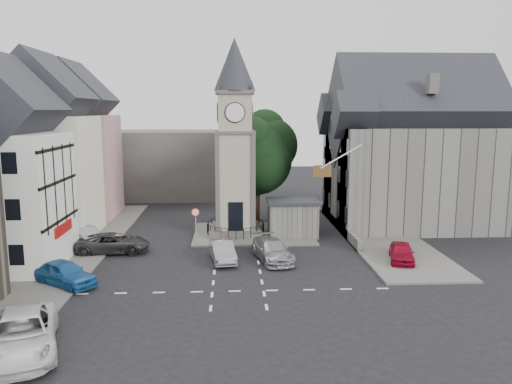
{
  "coord_description": "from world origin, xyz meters",
  "views": [
    {
      "loc": [
        -0.34,
        -33.39,
        10.47
      ],
      "look_at": [
        1.59,
        5.0,
        4.16
      ],
      "focal_mm": 35.0,
      "sensor_mm": 36.0,
      "label": 1
    }
  ],
  "objects": [
    {
      "name": "east_boundary_wall",
      "position": [
        9.2,
        10.0,
        0.45
      ],
      "size": [
        0.4,
        16.0,
        0.9
      ],
      "primitive_type": "cube",
      "color": "#5C5A55",
      "rests_on": "ground"
    },
    {
      "name": "flagpole",
      "position": [
        8.0,
        4.0,
        7.0
      ],
      "size": [
        3.68,
        0.1,
        2.74
      ],
      "color": "white",
      "rests_on": "ground"
    },
    {
      "name": "clock_tower",
      "position": [
        0.0,
        7.99,
        8.12
      ],
      "size": [
        4.86,
        4.86,
        16.25
      ],
      "color": "#4C4944",
      "rests_on": "ground"
    },
    {
      "name": "car_east_red",
      "position": [
        11.5,
        -0.33,
        0.68
      ],
      "size": [
        2.58,
        4.27,
        1.36
      ],
      "primitive_type": "imported",
      "rotation": [
        0.0,
        0.0,
        -0.26
      ],
      "color": "maroon",
      "rests_on": "ground"
    },
    {
      "name": "car_west_grey",
      "position": [
        -9.15,
        2.96,
        0.74
      ],
      "size": [
        5.48,
        2.83,
        1.48
      ],
      "primitive_type": "imported",
      "rotation": [
        0.0,
        0.0,
        1.64
      ],
      "color": "#2B2B2E",
      "rests_on": "ground"
    },
    {
      "name": "central_island",
      "position": [
        1.5,
        8.0,
        0.08
      ],
      "size": [
        10.0,
        8.0,
        0.16
      ],
      "primitive_type": "cube",
      "color": "#595651",
      "rests_on": "ground"
    },
    {
      "name": "stone_shelter",
      "position": [
        4.8,
        7.5,
        1.55
      ],
      "size": [
        4.3,
        3.3,
        3.08
      ],
      "color": "#5C5A55",
      "rests_on": "ground"
    },
    {
      "name": "pedestrian",
      "position": [
        11.5,
        6.58,
        0.81
      ],
      "size": [
        0.62,
        0.42,
        1.63
      ],
      "primitive_type": "imported",
      "rotation": [
        0.0,
        0.0,
        3.08
      ],
      "color": "#A69689",
      "rests_on": "ground"
    },
    {
      "name": "town_tree",
      "position": [
        2.0,
        13.0,
        6.97
      ],
      "size": [
        7.2,
        7.2,
        10.8
      ],
      "color": "black",
      "rests_on": "ground"
    },
    {
      "name": "backdrop_west",
      "position": [
        -12.0,
        28.0,
        4.0
      ],
      "size": [
        20.0,
        10.0,
        8.0
      ],
      "primitive_type": "cube",
      "color": "#4C4944",
      "rests_on": "ground"
    },
    {
      "name": "terrace_pink",
      "position": [
        -15.5,
        16.0,
        6.58
      ],
      "size": [
        8.1,
        7.6,
        12.8
      ],
      "color": "tan",
      "rests_on": "ground"
    },
    {
      "name": "car_west_blue",
      "position": [
        -10.43,
        -3.98,
        0.77
      ],
      "size": [
        4.69,
        4.15,
        1.54
      ],
      "primitive_type": "imported",
      "rotation": [
        0.0,
        0.0,
        0.93
      ],
      "color": "#1B5897",
      "rests_on": "ground"
    },
    {
      "name": "pavement_east",
      "position": [
        12.0,
        8.0,
        0.07
      ],
      "size": [
        6.0,
        26.0,
        0.14
      ],
      "primitive_type": "cube",
      "color": "#595651",
      "rests_on": "ground"
    },
    {
      "name": "car_west_silver",
      "position": [
        -11.5,
        4.41,
        0.79
      ],
      "size": [
        4.68,
        4.41,
        1.57
      ],
      "primitive_type": "imported",
      "rotation": [
        0.0,
        0.0,
        0.85
      ],
      "color": "gray",
      "rests_on": "ground"
    },
    {
      "name": "ground",
      "position": [
        0.0,
        0.0,
        0.0
      ],
      "size": [
        120.0,
        120.0,
        0.0
      ],
      "primitive_type": "plane",
      "color": "black",
      "rests_on": "ground"
    },
    {
      "name": "terrace_cream",
      "position": [
        -15.5,
        8.0,
        6.58
      ],
      "size": [
        8.1,
        7.6,
        12.8
      ],
      "color": "beige",
      "rests_on": "ground"
    },
    {
      "name": "terrace_tudor",
      "position": [
        -15.5,
        0.0,
        6.19
      ],
      "size": [
        8.1,
        7.6,
        12.0
      ],
      "color": "silver",
      "rests_on": "ground"
    },
    {
      "name": "pavement_west",
      "position": [
        -12.5,
        6.0,
        0.07
      ],
      "size": [
        6.0,
        30.0,
        0.14
      ],
      "primitive_type": "cube",
      "color": "#595651",
      "rests_on": "ground"
    },
    {
      "name": "east_building",
      "position": [
        15.59,
        11.0,
        6.26
      ],
      "size": [
        14.4,
        11.4,
        12.6
      ],
      "color": "#5C5A55",
      "rests_on": "ground"
    },
    {
      "name": "warning_sign_post",
      "position": [
        -3.2,
        5.43,
        2.03
      ],
      "size": [
        0.7,
        0.19,
        2.85
      ],
      "color": "black",
      "rests_on": "ground"
    },
    {
      "name": "van_sw_white",
      "position": [
        -9.5,
        -12.54,
        0.86
      ],
      "size": [
        4.65,
        6.78,
        1.72
      ],
      "primitive_type": "imported",
      "rotation": [
        0.0,
        0.0,
        0.32
      ],
      "color": "silver",
      "rests_on": "ground"
    },
    {
      "name": "car_island_east",
      "position": [
        2.5,
        0.5,
        0.74
      ],
      "size": [
        3.15,
        5.46,
        1.49
      ],
      "primitive_type": "imported",
      "rotation": [
        0.0,
        0.0,
        0.22
      ],
      "color": "#929599",
      "rests_on": "ground"
    },
    {
      "name": "car_island_silver",
      "position": [
        -1.0,
        0.5,
        0.71
      ],
      "size": [
        2.14,
        4.48,
        1.42
      ],
      "primitive_type": "imported",
      "rotation": [
        0.0,
        0.0,
        0.16
      ],
      "color": "gray",
      "rests_on": "ground"
    },
    {
      "name": "road_markings",
      "position": [
        0.0,
        -5.5,
        0.01
      ],
      "size": [
        20.0,
        8.0,
        0.01
      ],
      "primitive_type": "cube",
      "color": "silver",
      "rests_on": "ground"
    }
  ]
}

